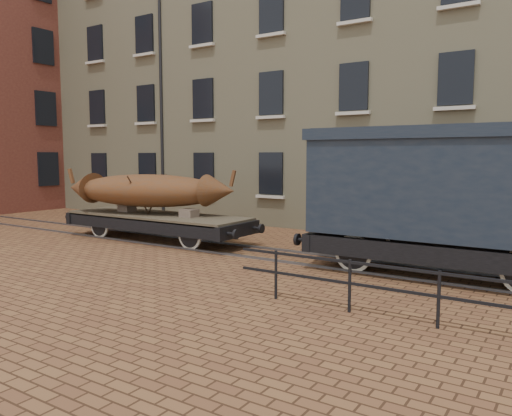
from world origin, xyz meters
The scene contains 6 objects.
ground centered at (0.00, 0.00, 0.00)m, with size 90.00×90.00×0.00m, color brown.
warehouse_cream centered at (3.00, 9.99, 7.00)m, with size 40.00×10.19×14.00m.
rail_track centered at (0.00, 0.00, 0.03)m, with size 30.00×1.52×0.06m.
flatcar_wagon centered at (-4.06, 0.00, 0.73)m, with size 7.75×2.10×1.17m.
iron_boat centered at (-4.45, 0.00, 1.72)m, with size 6.38×3.25×1.55m.
goods_van centered at (5.31, 0.00, 2.26)m, with size 6.98×2.54×3.61m.
Camera 1 is at (8.11, -12.34, 2.91)m, focal length 35.00 mm.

